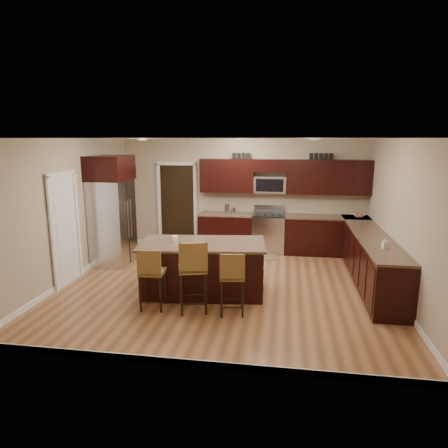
% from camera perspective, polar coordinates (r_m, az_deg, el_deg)
% --- Properties ---
extents(floor, '(6.00, 6.00, 0.00)m').
position_cam_1_polar(floor, '(7.54, 0.21, -8.83)').
color(floor, '#9A643D').
rests_on(floor, ground).
extents(ceiling, '(6.00, 6.00, 0.00)m').
position_cam_1_polar(ceiling, '(7.05, 0.23, 12.14)').
color(ceiling, silver).
rests_on(ceiling, wall_back).
extents(wall_back, '(6.00, 0.00, 6.00)m').
position_cam_1_polar(wall_back, '(9.87, 2.62, 4.24)').
color(wall_back, tan).
rests_on(wall_back, floor).
extents(wall_left, '(0.00, 5.50, 5.50)m').
position_cam_1_polar(wall_left, '(8.17, -21.07, 1.81)').
color(wall_left, tan).
rests_on(wall_left, floor).
extents(wall_right, '(0.00, 5.50, 5.50)m').
position_cam_1_polar(wall_right, '(7.36, 23.99, 0.51)').
color(wall_right, tan).
rests_on(wall_right, floor).
extents(base_cabinets, '(4.02, 3.96, 0.92)m').
position_cam_1_polar(base_cabinets, '(8.75, 14.10, -3.08)').
color(base_cabinets, black).
rests_on(base_cabinets, floor).
extents(upper_cabinets, '(4.00, 0.33, 0.80)m').
position_cam_1_polar(upper_cabinets, '(9.59, 8.79, 6.84)').
color(upper_cabinets, black).
rests_on(upper_cabinets, wall_back).
extents(range, '(0.76, 0.64, 1.11)m').
position_cam_1_polar(range, '(9.68, 6.38, -1.25)').
color(range, silver).
rests_on(range, floor).
extents(microwave, '(0.76, 0.31, 0.40)m').
position_cam_1_polar(microwave, '(9.64, 6.58, 5.61)').
color(microwave, silver).
rests_on(microwave, upper_cabinets).
extents(doorway, '(0.85, 0.03, 2.06)m').
position_cam_1_polar(doorway, '(10.21, -6.66, 2.62)').
color(doorway, black).
rests_on(doorway, floor).
extents(pantry_door, '(0.03, 0.80, 2.04)m').
position_cam_1_polar(pantry_door, '(7.97, -21.83, -0.91)').
color(pantry_door, white).
rests_on(pantry_door, floor).
extents(letter_decor, '(2.20, 0.03, 0.15)m').
position_cam_1_polar(letter_decor, '(9.56, 8.01, 9.58)').
color(letter_decor, black).
rests_on(letter_decor, upper_cabinets).
extents(island, '(2.28, 1.39, 0.92)m').
position_cam_1_polar(island, '(7.11, -3.02, -6.50)').
color(island, black).
rests_on(island, floor).
extents(stool_left, '(0.40, 0.40, 1.01)m').
position_cam_1_polar(stool_left, '(6.45, -10.34, -6.76)').
color(stool_left, olive).
rests_on(stool_left, floor).
extents(stool_mid, '(0.54, 0.54, 1.17)m').
position_cam_1_polar(stool_mid, '(6.23, -4.45, -6.35)').
color(stool_mid, olive).
rests_on(stool_mid, floor).
extents(stool_right, '(0.43, 0.43, 1.01)m').
position_cam_1_polar(stool_right, '(6.16, 1.16, -7.46)').
color(stool_right, olive).
rests_on(stool_right, floor).
extents(refrigerator, '(0.79, 0.98, 2.35)m').
position_cam_1_polar(refrigerator, '(8.90, -15.71, 2.00)').
color(refrigerator, silver).
rests_on(refrigerator, floor).
extents(floor_mat, '(0.98, 0.74, 0.01)m').
position_cam_1_polar(floor_mat, '(9.34, 4.50, -4.67)').
color(floor_mat, olive).
rests_on(floor_mat, floor).
extents(fruit_bowl, '(0.31, 0.31, 0.07)m').
position_cam_1_polar(fruit_bowl, '(9.73, 18.72, 1.13)').
color(fruit_bowl, silver).
rests_on(fruit_bowl, base_cabinets).
extents(soap_bottle, '(0.09, 0.10, 0.18)m').
position_cam_1_polar(soap_bottle, '(7.06, 22.04, -2.59)').
color(soap_bottle, '#B2B2B2').
rests_on(soap_bottle, base_cabinets).
extents(canister_tall, '(0.12, 0.12, 0.23)m').
position_cam_1_polar(canister_tall, '(9.66, 0.42, 2.20)').
color(canister_tall, silver).
rests_on(canister_tall, base_cabinets).
extents(canister_short, '(0.11, 0.11, 0.14)m').
position_cam_1_polar(canister_short, '(9.65, 1.37, 1.92)').
color(canister_short, silver).
rests_on(canister_short, base_cabinets).
extents(island_jar, '(0.10, 0.10, 0.10)m').
position_cam_1_polar(island_jar, '(7.07, -7.04, -2.11)').
color(island_jar, white).
rests_on(island_jar, island).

